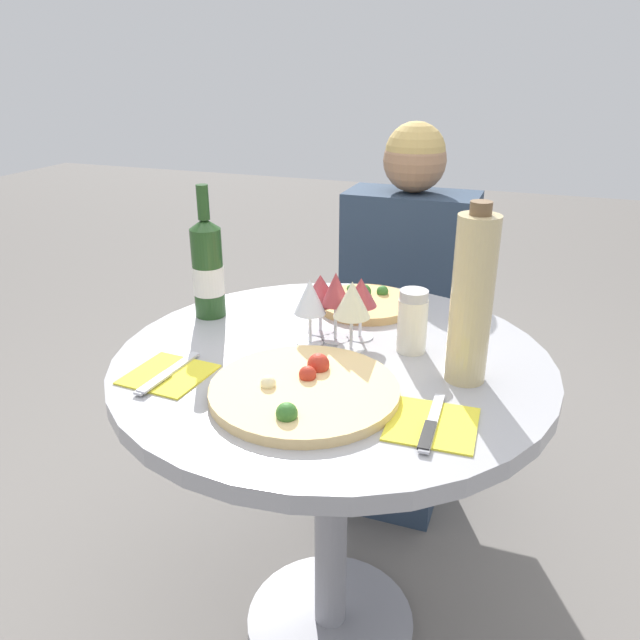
% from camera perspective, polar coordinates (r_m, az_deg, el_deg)
% --- Properties ---
extents(ground_plane, '(12.00, 12.00, 0.00)m').
position_cam_1_polar(ground_plane, '(1.80, 0.93, -25.96)').
color(ground_plane, slate).
rests_on(ground_plane, ground).
extents(dining_table, '(0.92, 0.92, 0.77)m').
position_cam_1_polar(dining_table, '(1.39, 1.09, -8.54)').
color(dining_table, gray).
rests_on(dining_table, ground_plane).
extents(chair_behind_diner, '(0.44, 0.44, 0.85)m').
position_cam_1_polar(chair_behind_diner, '(2.18, 7.97, -2.75)').
color(chair_behind_diner, '#ADADB2').
rests_on(chair_behind_diner, ground_plane).
extents(seated_diner, '(0.40, 0.43, 1.18)m').
position_cam_1_polar(seated_diner, '(2.01, 7.24, -1.68)').
color(seated_diner, '#28384C').
rests_on(seated_diner, ground_plane).
extents(pizza_large, '(0.35, 0.35, 0.05)m').
position_cam_1_polar(pizza_large, '(1.16, -1.46, -6.40)').
color(pizza_large, '#E5C17F').
rests_on(pizza_large, dining_table).
extents(pizza_small_far, '(0.24, 0.24, 0.05)m').
position_cam_1_polar(pizza_small_far, '(1.57, 4.20, 1.62)').
color(pizza_small_far, tan).
rests_on(pizza_small_far, dining_table).
extents(wine_bottle, '(0.07, 0.07, 0.32)m').
position_cam_1_polar(wine_bottle, '(1.51, -10.23, 4.67)').
color(wine_bottle, '#23471E').
rests_on(wine_bottle, dining_table).
extents(tall_carafe, '(0.08, 0.08, 0.35)m').
position_cam_1_polar(tall_carafe, '(1.19, 13.71, 1.83)').
color(tall_carafe, tan).
rests_on(tall_carafe, dining_table).
extents(sugar_shaker, '(0.06, 0.06, 0.14)m').
position_cam_1_polar(sugar_shaker, '(1.33, 8.45, -0.13)').
color(sugar_shaker, silver).
rests_on(sugar_shaker, dining_table).
extents(wine_glass_front_left, '(0.07, 0.07, 0.15)m').
position_cam_1_polar(wine_glass_front_left, '(1.33, -0.93, 2.03)').
color(wine_glass_front_left, silver).
rests_on(wine_glass_front_left, dining_table).
extents(wine_glass_front_right, '(0.08, 0.08, 0.15)m').
position_cam_1_polar(wine_glass_front_right, '(1.30, 2.95, 1.80)').
color(wine_glass_front_right, silver).
rests_on(wine_glass_front_right, dining_table).
extents(wine_glass_back_right, '(0.07, 0.07, 0.14)m').
position_cam_1_polar(wine_glass_back_right, '(1.36, 3.76, 2.41)').
color(wine_glass_back_right, silver).
rests_on(wine_glass_back_right, dining_table).
extents(wine_glass_center, '(0.06, 0.06, 0.16)m').
position_cam_1_polar(wine_glass_center, '(1.34, 1.45, 2.69)').
color(wine_glass_center, silver).
rests_on(wine_glass_center, dining_table).
extents(wine_glass_back_left, '(0.08, 0.08, 0.14)m').
position_cam_1_polar(wine_glass_back_left, '(1.39, 0.04, 2.73)').
color(wine_glass_back_left, silver).
rests_on(wine_glass_back_left, dining_table).
extents(place_setting_left, '(0.16, 0.19, 0.01)m').
position_cam_1_polar(place_setting_left, '(1.27, -13.75, -4.88)').
color(place_setting_left, yellow).
rests_on(place_setting_left, dining_table).
extents(place_setting_right, '(0.16, 0.19, 0.01)m').
position_cam_1_polar(place_setting_right, '(1.09, 10.19, -9.38)').
color(place_setting_right, yellow).
rests_on(place_setting_right, dining_table).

